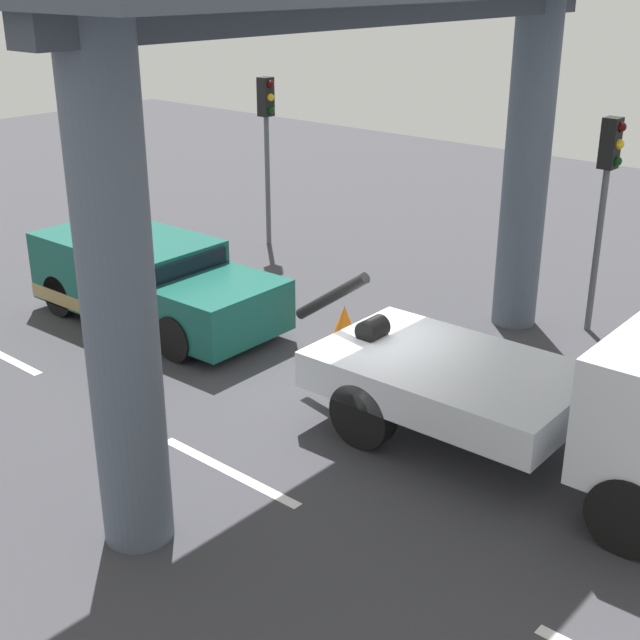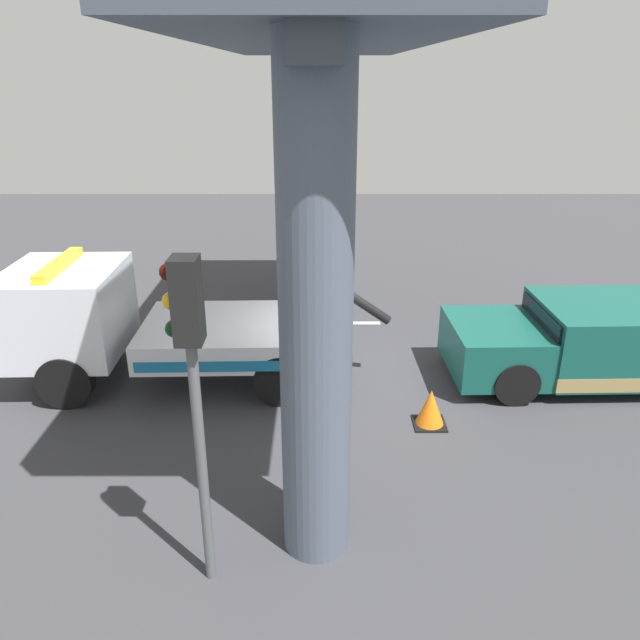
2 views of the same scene
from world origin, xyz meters
TOP-DOWN VIEW (x-y plane):
  - ground_plane at (0.00, 0.00)m, footprint 60.00×40.00m
  - lane_stripe_mid at (0.00, -2.87)m, footprint 2.60×0.16m
  - tow_truck_white at (3.61, 0.02)m, footprint 7.28×2.54m
  - towed_van_green at (-5.25, -0.00)m, footprint 5.25×2.32m
  - overpass_structure at (0.22, 0.00)m, footprint 3.60×11.14m
  - traffic_light_near at (-6.98, 5.16)m, footprint 0.39×0.32m
  - traffic_light_far at (1.52, 5.16)m, footprint 0.39×0.32m
  - traffic_cone_orange at (-1.73, 1.74)m, footprint 0.56×0.56m

SIDE VIEW (x-z plane):
  - ground_plane at x=0.00m, z-range -0.10..0.00m
  - lane_stripe_mid at x=0.00m, z-range 0.00..0.01m
  - traffic_cone_orange at x=-1.73m, z-range -0.02..0.65m
  - towed_van_green at x=-5.25m, z-range -0.01..1.57m
  - tow_truck_white at x=3.61m, z-range -0.03..2.43m
  - traffic_light_far at x=1.52m, z-range 0.93..4.95m
  - traffic_light_near at x=-6.98m, z-range 0.94..5.01m
  - overpass_structure at x=0.22m, z-range 2.33..9.20m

